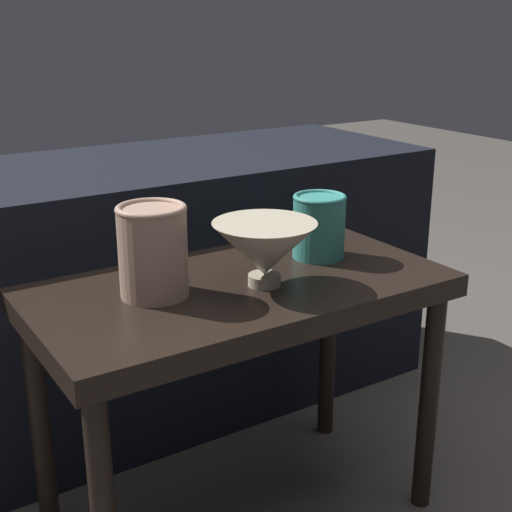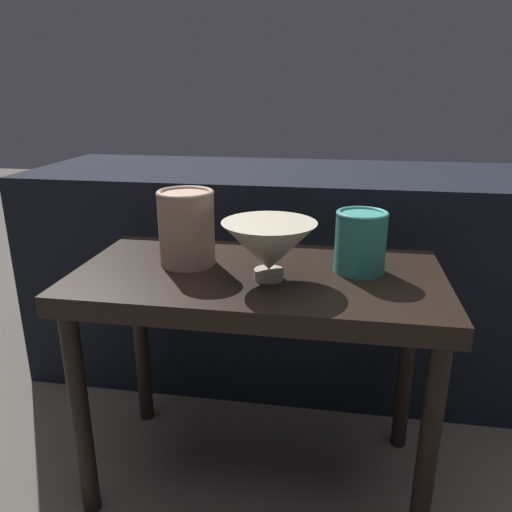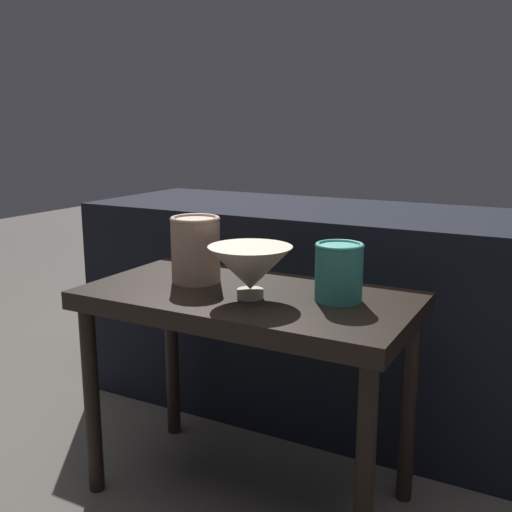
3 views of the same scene
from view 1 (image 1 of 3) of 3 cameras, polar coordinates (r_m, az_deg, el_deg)
table at (r=1.25m, az=-1.29°, el=-4.75°), size 0.72×0.38×0.49m
couch_backdrop at (r=1.72m, az=-10.11°, el=-2.70°), size 1.46×0.50×0.61m
bowl at (r=1.19m, az=0.68°, el=0.52°), size 0.18×0.18×0.11m
vase_textured_left at (r=1.16m, az=-8.24°, el=0.52°), size 0.11×0.11×0.15m
vase_colorful_right at (r=1.34m, az=5.06°, el=2.49°), size 0.10×0.10×0.12m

